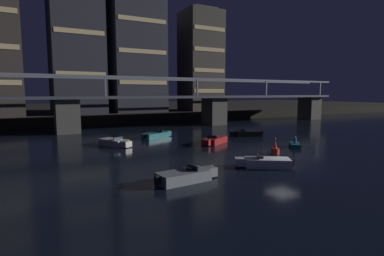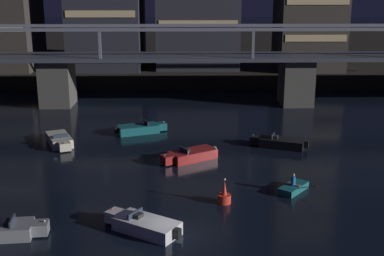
{
  "view_description": "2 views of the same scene",
  "coord_description": "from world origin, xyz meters",
  "px_view_note": "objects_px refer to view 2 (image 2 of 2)",
  "views": [
    {
      "loc": [
        -19.96,
        -19.59,
        6.56
      ],
      "look_at": [
        1.49,
        19.92,
        1.35
      ],
      "focal_mm": 28.44,
      "sensor_mm": 36.0,
      "label": 1
    },
    {
      "loc": [
        0.64,
        -27.6,
        14.2
      ],
      "look_at": [
        1.43,
        15.13,
        2.27
      ],
      "focal_mm": 48.72,
      "sensor_mm": 36.0,
      "label": 2
    }
  ],
  "objects_px": {
    "channel_buoy": "(224,196)",
    "speedboat_near_center": "(2,230)",
    "speedboat_near_right": "(280,143)",
    "dinghy_with_paddler": "(293,188)",
    "speedboat_near_left": "(60,140)",
    "speedboat_mid_right": "(144,225)",
    "river_bridge": "(177,70)",
    "speedboat_mid_center": "(190,155)",
    "speedboat_mid_left": "(140,129)"
  },
  "relations": [
    {
      "from": "channel_buoy",
      "to": "dinghy_with_paddler",
      "type": "distance_m",
      "value": 5.4
    },
    {
      "from": "channel_buoy",
      "to": "speedboat_near_center",
      "type": "bearing_deg",
      "value": -160.92
    },
    {
      "from": "speedboat_mid_left",
      "to": "speedboat_mid_center",
      "type": "bearing_deg",
      "value": -59.76
    },
    {
      "from": "dinghy_with_paddler",
      "to": "speedboat_mid_left",
      "type": "bearing_deg",
      "value": 128.37
    },
    {
      "from": "speedboat_mid_left",
      "to": "dinghy_with_paddler",
      "type": "bearing_deg",
      "value": -51.63
    },
    {
      "from": "river_bridge",
      "to": "speedboat_mid_center",
      "type": "relative_size",
      "value": 18.98
    },
    {
      "from": "speedboat_mid_left",
      "to": "speedboat_mid_right",
      "type": "bearing_deg",
      "value": -84.98
    },
    {
      "from": "speedboat_near_center",
      "to": "river_bridge",
      "type": "bearing_deg",
      "value": 73.78
    },
    {
      "from": "speedboat_mid_center",
      "to": "dinghy_with_paddler",
      "type": "height_order",
      "value": "dinghy_with_paddler"
    },
    {
      "from": "speedboat_mid_right",
      "to": "speedboat_mid_center",
      "type": "bearing_deg",
      "value": 77.11
    },
    {
      "from": "speedboat_near_right",
      "to": "speedboat_mid_right",
      "type": "height_order",
      "value": "same"
    },
    {
      "from": "speedboat_mid_right",
      "to": "dinghy_with_paddler",
      "type": "distance_m",
      "value": 11.75
    },
    {
      "from": "speedboat_mid_left",
      "to": "dinghy_with_paddler",
      "type": "height_order",
      "value": "dinghy_with_paddler"
    },
    {
      "from": "speedboat_mid_right",
      "to": "dinghy_with_paddler",
      "type": "bearing_deg",
      "value": 30.53
    },
    {
      "from": "speedboat_mid_right",
      "to": "river_bridge",
      "type": "bearing_deg",
      "value": 87.1
    },
    {
      "from": "river_bridge",
      "to": "speedboat_mid_left",
      "type": "distance_m",
      "value": 13.29
    },
    {
      "from": "speedboat_mid_left",
      "to": "speedboat_mid_right",
      "type": "distance_m",
      "value": 21.18
    },
    {
      "from": "river_bridge",
      "to": "speedboat_near_center",
      "type": "relative_size",
      "value": 17.54
    },
    {
      "from": "dinghy_with_paddler",
      "to": "speedboat_mid_right",
      "type": "bearing_deg",
      "value": -149.47
    },
    {
      "from": "speedboat_near_right",
      "to": "dinghy_with_paddler",
      "type": "height_order",
      "value": "dinghy_with_paddler"
    },
    {
      "from": "river_bridge",
      "to": "speedboat_mid_right",
      "type": "distance_m",
      "value": 33.58
    },
    {
      "from": "speedboat_near_center",
      "to": "speedboat_mid_left",
      "type": "relative_size",
      "value": 1.03
    },
    {
      "from": "river_bridge",
      "to": "dinghy_with_paddler",
      "type": "xyz_separation_m",
      "value": [
        8.44,
        -27.35,
        -3.99
      ]
    },
    {
      "from": "speedboat_near_right",
      "to": "speedboat_mid_center",
      "type": "relative_size",
      "value": 1.05
    },
    {
      "from": "river_bridge",
      "to": "speedboat_mid_right",
      "type": "xyz_separation_m",
      "value": [
        -1.69,
        -33.32,
        -3.85
      ]
    },
    {
      "from": "speedboat_mid_left",
      "to": "speedboat_mid_center",
      "type": "relative_size",
      "value": 1.06
    },
    {
      "from": "river_bridge",
      "to": "channel_buoy",
      "type": "bearing_deg",
      "value": -83.39
    },
    {
      "from": "speedboat_near_left",
      "to": "speedboat_mid_center",
      "type": "xyz_separation_m",
      "value": [
        11.82,
        -4.51,
        0.0
      ]
    },
    {
      "from": "speedboat_near_center",
      "to": "speedboat_mid_center",
      "type": "relative_size",
      "value": 1.08
    },
    {
      "from": "dinghy_with_paddler",
      "to": "river_bridge",
      "type": "bearing_deg",
      "value": 107.14
    },
    {
      "from": "speedboat_mid_right",
      "to": "channel_buoy",
      "type": "bearing_deg",
      "value": 38.5
    },
    {
      "from": "dinghy_with_paddler",
      "to": "speedboat_near_center",
      "type": "bearing_deg",
      "value": -160.4
    },
    {
      "from": "dinghy_with_paddler",
      "to": "speedboat_near_right",
      "type": "bearing_deg",
      "value": 85.16
    },
    {
      "from": "speedboat_near_center",
      "to": "speedboat_near_left",
      "type": "bearing_deg",
      "value": 92.29
    },
    {
      "from": "speedboat_mid_left",
      "to": "channel_buoy",
      "type": "bearing_deg",
      "value": -67.88
    },
    {
      "from": "speedboat_mid_center",
      "to": "speedboat_near_right",
      "type": "bearing_deg",
      "value": 22.79
    },
    {
      "from": "speedboat_near_left",
      "to": "speedboat_mid_right",
      "type": "distance_m",
      "value": 19.51
    },
    {
      "from": "speedboat_near_right",
      "to": "channel_buoy",
      "type": "height_order",
      "value": "channel_buoy"
    },
    {
      "from": "speedboat_near_left",
      "to": "speedboat_near_right",
      "type": "distance_m",
      "value": 19.9
    },
    {
      "from": "speedboat_near_left",
      "to": "channel_buoy",
      "type": "height_order",
      "value": "channel_buoy"
    },
    {
      "from": "channel_buoy",
      "to": "speedboat_near_right",
      "type": "bearing_deg",
      "value": 64.15
    },
    {
      "from": "speedboat_near_left",
      "to": "channel_buoy",
      "type": "bearing_deg",
      "value": -43.69
    },
    {
      "from": "speedboat_mid_left",
      "to": "speedboat_mid_right",
      "type": "xyz_separation_m",
      "value": [
        1.85,
        -21.09,
        0.0
      ]
    },
    {
      "from": "speedboat_mid_center",
      "to": "speedboat_near_left",
      "type": "bearing_deg",
      "value": 159.13
    },
    {
      "from": "speedboat_near_center",
      "to": "speedboat_near_right",
      "type": "bearing_deg",
      "value": 41.23
    },
    {
      "from": "speedboat_near_left",
      "to": "river_bridge",
      "type": "bearing_deg",
      "value": 56.46
    },
    {
      "from": "river_bridge",
      "to": "speedboat_near_left",
      "type": "xyz_separation_m",
      "value": [
        -10.57,
        -15.94,
        -3.85
      ]
    },
    {
      "from": "river_bridge",
      "to": "speedboat_mid_left",
      "type": "bearing_deg",
      "value": -106.16
    },
    {
      "from": "speedboat_near_left",
      "to": "speedboat_mid_right",
      "type": "relative_size",
      "value": 1.05
    },
    {
      "from": "channel_buoy",
      "to": "dinghy_with_paddler",
      "type": "xyz_separation_m",
      "value": [
        5.04,
        1.93,
        -0.2
      ]
    }
  ]
}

